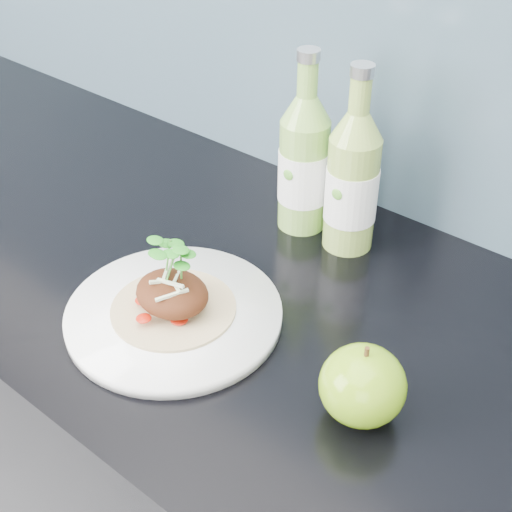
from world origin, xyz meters
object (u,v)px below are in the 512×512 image
Objects in this scene: cider_bottle_left at (304,164)px; cider_bottle_right at (352,182)px; dinner_plate at (174,315)px; green_apple at (363,385)px.

cider_bottle_left is 0.08m from cider_bottle_right.
cider_bottle_left is at bearing 91.61° from dinner_plate.
green_apple is 0.32m from cider_bottle_right.
cider_bottle_left is (-0.01, 0.27, 0.09)m from dinner_plate.
green_apple is at bearing 3.95° from dinner_plate.
cider_bottle_left is at bearing 136.33° from green_apple.
dinner_plate is 0.28m from cider_bottle_left.
cider_bottle_right is (0.08, 0.00, 0.00)m from cider_bottle_left.
green_apple is 0.37× the size of cider_bottle_right.
dinner_plate is 0.26m from green_apple.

